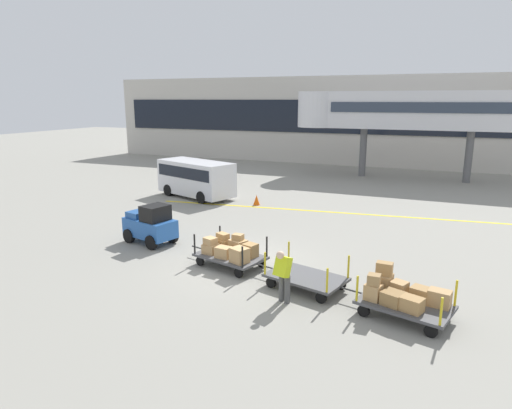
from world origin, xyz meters
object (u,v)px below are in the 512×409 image
(baggage_cart_lead, at_px, (231,251))
(safety_cone_near, at_px, (257,200))
(baggage_tug, at_px, (151,225))
(baggage_cart_tail, at_px, (402,296))
(baggage_handler, at_px, (283,274))
(shuttle_van, at_px, (196,176))
(baggage_cart_middle, at_px, (306,278))

(baggage_cart_lead, bearing_deg, safety_cone_near, 106.84)
(baggage_tug, height_order, baggage_cart_tail, baggage_tug)
(baggage_handler, relative_size, safety_cone_near, 2.84)
(baggage_cart_tail, relative_size, safety_cone_near, 5.61)
(baggage_cart_lead, xyz_separation_m, shuttle_van, (-6.66, 9.24, 0.69))
(baggage_handler, xyz_separation_m, safety_cone_near, (-5.20, 10.70, -0.59))
(baggage_cart_tail, bearing_deg, safety_cone_near, 129.12)
(baggage_handler, bearing_deg, safety_cone_near, 115.91)
(baggage_tug, bearing_deg, baggage_cart_tail, -15.03)
(baggage_cart_middle, xyz_separation_m, baggage_handler, (-0.32, -1.18, 0.52))
(baggage_cart_middle, relative_size, baggage_handler, 1.97)
(baggage_handler, bearing_deg, baggage_cart_middle, 74.98)
(baggage_cart_lead, distance_m, baggage_cart_tail, 5.88)
(baggage_cart_lead, relative_size, baggage_cart_middle, 1.00)
(baggage_cart_tail, distance_m, baggage_handler, 3.17)
(baggage_handler, distance_m, safety_cone_near, 11.91)
(baggage_cart_tail, distance_m, shuttle_van, 16.39)
(baggage_tug, height_order, safety_cone_near, baggage_tug)
(safety_cone_near, bearing_deg, baggage_handler, -64.09)
(baggage_handler, xyz_separation_m, shuttle_van, (-9.22, 11.23, 0.37))
(shuttle_van, bearing_deg, safety_cone_near, -7.50)
(baggage_tug, height_order, baggage_cart_middle, baggage_tug)
(baggage_tug, relative_size, safety_cone_near, 4.21)
(baggage_cart_lead, height_order, baggage_cart_middle, same)
(shuttle_van, bearing_deg, baggage_cart_middle, -46.49)
(baggage_tug, xyz_separation_m, baggage_cart_tail, (9.71, -2.61, -0.20))
(baggage_cart_tail, xyz_separation_m, shuttle_van, (-12.34, 10.76, 0.68))
(baggage_cart_tail, height_order, baggage_handler, baggage_handler)
(baggage_handler, height_order, safety_cone_near, baggage_handler)
(baggage_cart_tail, bearing_deg, baggage_cart_middle, 165.74)
(baggage_tug, bearing_deg, baggage_handler, -25.03)
(baggage_cart_middle, xyz_separation_m, baggage_cart_tail, (2.80, -0.71, 0.21))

